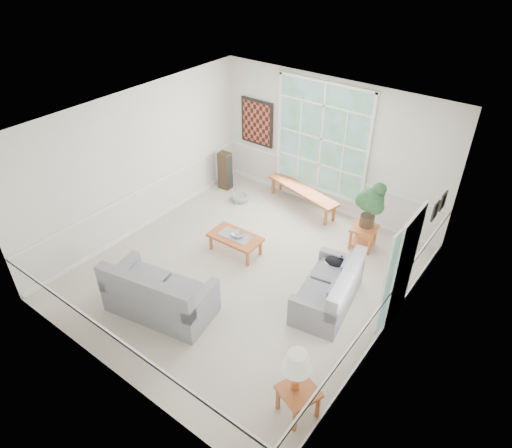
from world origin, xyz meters
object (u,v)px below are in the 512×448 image
Objects in this scene: coffee_table at (235,244)px; loveseat_front at (160,288)px; side_table at (298,401)px; end_table at (363,237)px; loveseat_right at (328,285)px.

loveseat_front is at bearing -91.11° from coffee_table.
coffee_table is 3.73m from side_table.
loveseat_right is at bearing -82.76° from end_table.
loveseat_front is (-2.19, -1.83, 0.06)m from loveseat_right.
coffee_table is (-2.21, 0.19, -0.23)m from loveseat_right.
end_table is (1.97, 1.69, 0.05)m from coffee_table.
end_table reaches higher than coffee_table.
side_table reaches higher than coffee_table.
loveseat_right is 2.86m from loveseat_front.
side_table is (0.98, -3.98, 0.00)m from end_table.
loveseat_front is 4.21m from end_table.
loveseat_right reaches higher than coffee_table.
side_table is at bearing -39.36° from coffee_table.
end_table is 4.10m from side_table.
side_table is (0.74, -2.09, -0.18)m from loveseat_right.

